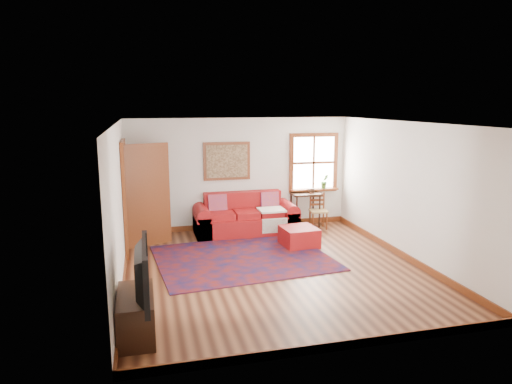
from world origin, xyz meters
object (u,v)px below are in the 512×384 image
object	(u,v)px
side_table	(305,198)
ladder_back_chair	(318,209)
red_ottoman	(299,237)
red_leather_sofa	(245,220)
media_cabinet	(136,315)

from	to	relation	value
side_table	ladder_back_chair	size ratio (longest dim) A/B	0.96
red_ottoman	side_table	bearing A→B (deg)	60.94
red_leather_sofa	ladder_back_chair	world-z (taller)	red_leather_sofa
ladder_back_chair	side_table	bearing A→B (deg)	133.84
red_leather_sofa	ladder_back_chair	distance (m)	1.70
red_leather_sofa	ladder_back_chair	bearing A→B (deg)	-0.66
red_leather_sofa	red_ottoman	world-z (taller)	red_leather_sofa
red_ottoman	side_table	distance (m)	1.62
ladder_back_chair	red_leather_sofa	bearing A→B (deg)	179.34
red_leather_sofa	side_table	world-z (taller)	red_leather_sofa
ladder_back_chair	media_cabinet	size ratio (longest dim) A/B	0.84
red_leather_sofa	ladder_back_chair	xyz separation A→B (m)	(1.69, -0.02, 0.14)
side_table	ladder_back_chair	bearing A→B (deg)	-46.16
red_leather_sofa	media_cabinet	distance (m)	4.71
ladder_back_chair	media_cabinet	bearing A→B (deg)	-134.25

